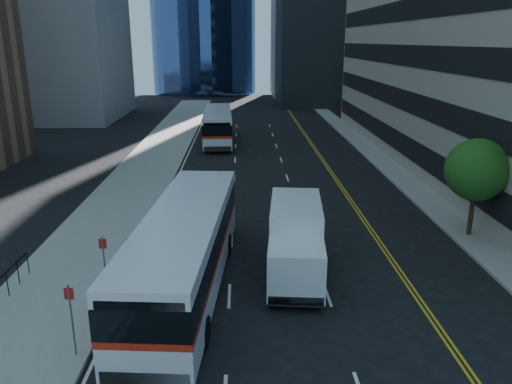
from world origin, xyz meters
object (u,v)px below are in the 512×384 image
box_truck (296,240)px  bus_front (185,248)px  bus_rear (218,125)px  street_tree (477,170)px

box_truck → bus_front: bearing=-159.3°
bus_rear → box_truck: 30.66m
street_tree → bus_rear: 29.87m
street_tree → box_truck: 10.68m
street_tree → bus_rear: size_ratio=0.41×
street_tree → bus_front: bearing=-159.2°
bus_front → street_tree: bearing=25.3°
box_truck → bus_rear: bearing=104.3°
bus_front → bus_rear: size_ratio=1.07×
bus_front → bus_rear: (-0.04, 31.56, -0.11)m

